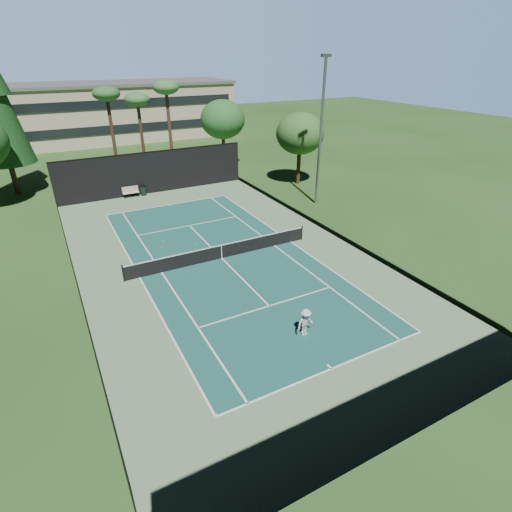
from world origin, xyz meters
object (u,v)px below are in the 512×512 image
Objects in this scene: player at (305,322)px; park_bench at (131,191)px; tennis_ball_b at (162,247)px; tennis_ball_c at (195,244)px; tennis_net at (222,251)px; trash_bin at (143,191)px; tennis_ball_d at (163,242)px; tennis_ball_a at (217,415)px.

park_bench is at bearing 87.91° from player.
tennis_ball_c reaches higher than tennis_ball_b.
player is 22.28× the size of tennis_ball_c.
park_bench is (-2.49, 15.75, -0.01)m from tennis_net.
player reaches higher than trash_bin.
trash_bin reaches higher than tennis_ball_b.
tennis_ball_d is at bearing -91.30° from park_bench.
tennis_ball_d is 11.36m from park_bench.
player is at bearing -86.26° from trash_bin.
tennis_ball_c is 12.92m from park_bench.
park_bench reaches higher than tennis_ball_b.
player is at bearing -75.32° from tennis_ball_b.
trash_bin is (-0.53, 12.71, 0.45)m from tennis_ball_c.
tennis_ball_b is at bearing -92.67° from park_bench.
trash_bin is (-1.31, 15.67, -0.08)m from tennis_net.
trash_bin is (1.44, 11.26, 0.44)m from tennis_ball_d.
park_bench is (0.57, 12.17, 0.52)m from tennis_ball_b.
park_bench is at bearing 97.60° from tennis_ball_c.
trash_bin is at bearing 94.77° from tennis_net.
tennis_ball_d reaches higher than tennis_ball_c.
player is 14.08m from tennis_ball_d.
player is 18.95× the size of tennis_ball_a.
trash_bin is at bearing 85.25° from player.
tennis_ball_a is 27.72m from park_bench.
tennis_net reaches higher than tennis_ball_a.
player is 1.55× the size of trash_bin.
tennis_net is 3.10m from tennis_ball_c.
player is at bearing 23.49° from tennis_ball_a.
tennis_ball_a is 1.02× the size of tennis_ball_d.
trash_bin reaches higher than tennis_ball_c.
tennis_net is at bearing -85.23° from trash_bin.
park_bench is at bearing 98.98° from tennis_net.
tennis_ball_b is at bearing -98.22° from trash_bin.
tennis_ball_a is at bearing -114.60° from tennis_net.
tennis_ball_a is at bearing -98.48° from trash_bin.
tennis_ball_d is (-3.07, 13.72, -0.69)m from player.
tennis_ball_a is 1.28× the size of tennis_ball_b.
tennis_ball_d is 0.05× the size of park_bench.
player is 25.04m from trash_bin.
tennis_ball_a is 0.05× the size of park_bench.
tennis_ball_c is at bearing -15.19° from tennis_ball_b.
tennis_net is 15.94m from park_bench.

